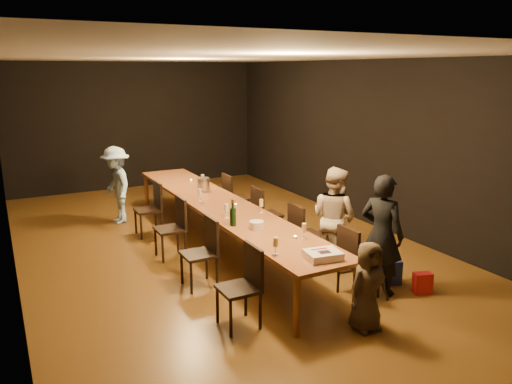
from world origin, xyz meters
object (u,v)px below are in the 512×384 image
chair_right_0 (359,261)px  champagne_bottle (233,213)px  plate_stack (256,225)px  chair_left_0 (238,288)px  chair_left_1 (199,253)px  chair_right_1 (307,234)px  chair_left_3 (148,209)px  woman_tan (334,217)px  child (368,287)px  woman_birthday (382,235)px  chair_left_2 (170,228)px  birthday_cake (323,255)px  ice_bucket (204,184)px  man_blue (116,185)px  table (221,206)px  chair_right_2 (267,214)px  chair_right_3 (236,198)px

chair_right_0 → champagne_bottle: bearing=-137.4°
chair_right_0 → plate_stack: (-0.95, 0.99, 0.34)m
chair_left_0 → chair_left_1: size_ratio=1.00×
chair_right_1 → chair_left_3: 2.94m
woman_tan → champagne_bottle: bearing=62.1°
child → chair_right_0: bearing=56.9°
woman_birthday → chair_left_0: bearing=64.6°
chair_right_1 → chair_left_2: 2.08m
birthday_cake → plate_stack: (-0.16, 1.29, 0.01)m
plate_stack → ice_bucket: 2.33m
child → plate_stack: child is taller
woman_tan → ice_bucket: 2.59m
chair_left_0 → birthday_cake: size_ratio=2.19×
chair_left_1 → birthday_cake: size_ratio=2.19×
chair_right_1 → man_blue: size_ratio=0.64×
table → champagne_bottle: size_ratio=16.31×
chair_right_2 → chair_left_1: bearing=-54.8°
table → chair_left_0: bearing=-109.5°
chair_right_1 → woman_birthday: (0.30, -1.25, 0.32)m
chair_right_3 → ice_bucket: (-0.77, -0.29, 0.40)m
chair_left_2 → champagne_bottle: (0.54, -1.13, 0.47)m
chair_right_1 → chair_left_1: 1.70m
chair_right_0 → woman_birthday: 0.44m
ice_bucket → chair_right_1: bearing=-70.0°
chair_left_2 → ice_bucket: 1.36m
chair_left_1 → chair_left_2: size_ratio=1.00×
champagne_bottle → ice_bucket: size_ratio=1.58×
man_blue → chair_right_1: bearing=26.7°
chair_right_0 → chair_right_1: 1.20m
woman_birthday → ice_bucket: size_ratio=6.73×
chair_right_2 → chair_left_2: same height
chair_left_1 → chair_left_3: same height
chair_left_3 → man_blue: (-0.30, 0.99, 0.26)m
chair_left_2 → woman_birthday: 3.18m
chair_left_0 → birthday_cake: chair_left_0 is taller
chair_left_3 → plate_stack: (0.75, -2.61, 0.34)m
man_blue → ice_bucket: (1.23, -1.28, 0.14)m
chair_right_3 → plate_stack: bearing=-20.0°
chair_right_1 → chair_left_0: (-1.70, -1.20, 0.00)m
chair_left_0 → chair_left_3: 3.60m
chair_left_0 → woman_birthday: size_ratio=0.59×
plate_stack → table: bearing=85.9°
chair_right_3 → champagne_bottle: size_ratio=2.53×
woman_tan → ice_bucket: size_ratio=6.38×
chair_left_0 → ice_bucket: 3.46m
woman_tan → man_blue: (-2.30, 3.63, -0.02)m
birthday_cake → champagne_bottle: bearing=111.6°
man_blue → table: bearing=23.9°
chair_right_3 → woman_birthday: (0.30, -3.65, 0.32)m
chair_right_3 → chair_left_1: same height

